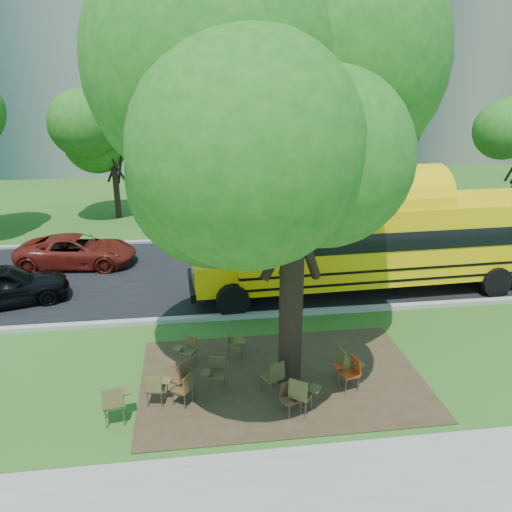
{
  "coord_description": "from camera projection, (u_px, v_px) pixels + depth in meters",
  "views": [
    {
      "loc": [
        -1.06,
        -11.09,
        7.1
      ],
      "look_at": [
        0.83,
        3.15,
        2.0
      ],
      "focal_mm": 35.0,
      "sensor_mm": 36.0,
      "label": 1
    }
  ],
  "objects": [
    {
      "name": "building_right",
      "position": [
        450.0,
        19.0,
        47.17
      ],
      "size": [
        30.0,
        16.0,
        25.0
      ],
      "primitive_type": "cube",
      "color": "slate",
      "rests_on": "ground"
    },
    {
      "name": "chair_4",
      "position": [
        301.0,
        392.0,
        10.99
      ],
      "size": [
        0.8,
        0.63,
        0.95
      ],
      "rotation": [
        0.0,
        0.0,
        -0.58
      ],
      "color": "#4E4421",
      "rests_on": "ground"
    },
    {
      "name": "chair_11",
      "position": [
        275.0,
        374.0,
        11.73
      ],
      "size": [
        0.6,
        0.74,
        0.9
      ],
      "rotation": [
        0.0,
        0.0,
        0.53
      ],
      "color": "#43401D",
      "rests_on": "ground"
    },
    {
      "name": "dirt_patch",
      "position": [
        282.0,
        378.0,
        12.52
      ],
      "size": [
        7.0,
        4.5,
        0.03
      ],
      "primitive_type": "cube",
      "color": "#382819",
      "rests_on": "ground"
    },
    {
      "name": "bg_tree_3",
      "position": [
        368.0,
        123.0,
        25.26
      ],
      "size": [
        5.6,
        5.6,
        7.84
      ],
      "color": "black",
      "rests_on": "ground"
    },
    {
      "name": "chair_3",
      "position": [
        216.0,
        370.0,
        11.98
      ],
      "size": [
        0.62,
        0.49,
        0.83
      ],
      "rotation": [
        0.0,
        0.0,
        2.93
      ],
      "color": "#43381D",
      "rests_on": "ground"
    },
    {
      "name": "asphalt_road",
      "position": [
        222.0,
        272.0,
        19.4
      ],
      "size": [
        80.0,
        8.0,
        0.04
      ],
      "primitive_type": "cube",
      "color": "black",
      "rests_on": "ground"
    },
    {
      "name": "building_main",
      "position": [
        100.0,
        30.0,
        41.82
      ],
      "size": [
        38.0,
        16.0,
        22.0
      ],
      "primitive_type": "cube",
      "color": "slate",
      "rests_on": "ground"
    },
    {
      "name": "chair_1",
      "position": [
        156.0,
        386.0,
        11.33
      ],
      "size": [
        0.61,
        0.49,
        0.83
      ],
      "rotation": [
        0.0,
        0.0,
        -0.19
      ],
      "color": "brown",
      "rests_on": "ground"
    },
    {
      "name": "chair_6",
      "position": [
        350.0,
        370.0,
        11.95
      ],
      "size": [
        0.61,
        0.58,
        0.86
      ],
      "rotation": [
        0.0,
        0.0,
        1.8
      ],
      "color": "#AC3212",
      "rests_on": "ground"
    },
    {
      "name": "chair_7",
      "position": [
        346.0,
        362.0,
        12.21
      ],
      "size": [
        0.62,
        0.61,
        0.91
      ],
      "rotation": [
        0.0,
        0.0,
        -1.41
      ],
      "color": "brown",
      "rests_on": "ground"
    },
    {
      "name": "ground",
      "position": [
        240.0,
        371.0,
        12.87
      ],
      "size": [
        160.0,
        160.0,
        0.0
      ],
      "primitive_type": "plane",
      "color": "#295119",
      "rests_on": "ground"
    },
    {
      "name": "kerb_far",
      "position": [
        216.0,
        239.0,
        23.21
      ],
      "size": [
        80.0,
        0.25,
        0.14
      ],
      "primitive_type": "cube",
      "color": "gray",
      "rests_on": "ground"
    },
    {
      "name": "chair_8",
      "position": [
        181.0,
        374.0,
        11.65
      ],
      "size": [
        0.66,
        0.83,
        0.97
      ],
      "rotation": [
        0.0,
        0.0,
        0.94
      ],
      "color": "#51301C",
      "rests_on": "ground"
    },
    {
      "name": "main_tree",
      "position": [
        295.0,
        134.0,
        10.37
      ],
      "size": [
        7.2,
        7.2,
        9.63
      ],
      "color": "black",
      "rests_on": "ground"
    },
    {
      "name": "chair_5",
      "position": [
        289.0,
        395.0,
        11.05
      ],
      "size": [
        0.54,
        0.61,
        0.79
      ],
      "rotation": [
        0.0,
        0.0,
        3.53
      ],
      "color": "#4A301A",
      "rests_on": "ground"
    },
    {
      "name": "chair_0",
      "position": [
        114.0,
        400.0,
        10.71
      ],
      "size": [
        0.65,
        0.65,
        0.96
      ],
      "rotation": [
        0.0,
        0.0,
        0.17
      ],
      "color": "brown",
      "rests_on": "ground"
    },
    {
      "name": "chair_2",
      "position": [
        184.0,
        386.0,
        11.36
      ],
      "size": [
        0.54,
        0.69,
        0.81
      ],
      "rotation": [
        0.0,
        0.0,
        0.99
      ],
      "color": "#4B361B",
      "rests_on": "ground"
    },
    {
      "name": "kerb_near",
      "position": [
        230.0,
        317.0,
        15.65
      ],
      "size": [
        80.0,
        0.25,
        0.14
      ],
      "primitive_type": "cube",
      "color": "gray",
      "rests_on": "ground"
    },
    {
      "name": "chair_10",
      "position": [
        233.0,
        339.0,
        13.34
      ],
      "size": [
        0.52,
        0.64,
        0.88
      ],
      "rotation": [
        0.0,
        0.0,
        -1.73
      ],
      "color": "#504D23",
      "rests_on": "ground"
    },
    {
      "name": "bg_car_red",
      "position": [
        77.0,
        251.0,
        19.89
      ],
      "size": [
        4.75,
        2.54,
        1.27
      ],
      "primitive_type": "imported",
      "rotation": [
        0.0,
        0.0,
        1.47
      ],
      "color": "#5D1510",
      "rests_on": "ground"
    },
    {
      "name": "bg_tree_2",
      "position": [
        112.0,
        138.0,
        25.78
      ],
      "size": [
        4.8,
        4.8,
        6.62
      ],
      "color": "black",
      "rests_on": "ground"
    },
    {
      "name": "chair_9",
      "position": [
        188.0,
        347.0,
        13.04
      ],
      "size": [
        0.66,
        0.52,
        0.79
      ],
      "rotation": [
        0.0,
        0.0,
        2.63
      ],
      "color": "brown",
      "rests_on": "ground"
    },
    {
      "name": "black_car",
      "position": [
        2.0,
        285.0,
        16.39
      ],
      "size": [
        4.42,
        2.76,
        1.4
      ],
      "primitive_type": "imported",
      "rotation": [
        0.0,
        0.0,
        1.86
      ],
      "color": "black",
      "rests_on": "ground"
    },
    {
      "name": "school_bus",
      "position": [
        395.0,
        239.0,
        17.41
      ],
      "size": [
        13.13,
        3.43,
        3.18
      ],
      "rotation": [
        0.0,
        0.0,
        0.04
      ],
      "color": "#F6BC07",
      "rests_on": "ground"
    }
  ]
}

